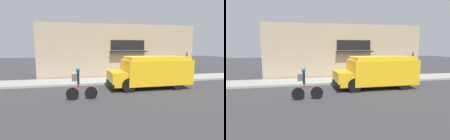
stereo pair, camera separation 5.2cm
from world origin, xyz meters
TOP-DOWN VIEW (x-y plane):
  - ground_plane at (0.00, 0.00)m, footprint 70.00×70.00m
  - sidewalk at (0.00, 1.21)m, footprint 28.00×2.41m
  - storefront at (0.02, 2.60)m, footprint 14.04×0.77m
  - school_bus at (1.14, -1.45)m, footprint 5.40×2.63m
  - cyclist at (-3.69, -3.33)m, footprint 1.64×0.22m
  - stop_sign_post at (4.99, 0.39)m, footprint 0.45×0.45m
  - trash_bin at (2.41, 1.16)m, footprint 0.48×0.48m

SIDE VIEW (x-z plane):
  - ground_plane at x=0.00m, z-range 0.00..0.00m
  - sidewalk at x=0.00m, z-range 0.00..0.15m
  - trash_bin at x=2.41m, z-range 0.15..0.99m
  - cyclist at x=-3.69m, z-range -0.02..1.68m
  - school_bus at x=1.14m, z-range 0.06..2.17m
  - stop_sign_post at x=4.99m, z-range 0.52..2.69m
  - storefront at x=0.02m, z-range 0.01..4.70m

